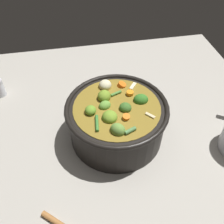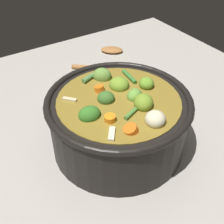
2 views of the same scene
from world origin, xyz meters
The scene contains 2 objects.
ground_plane centered at (0.00, 0.00, 0.00)m, with size 1.10×1.10×0.00m, color #9E998E.
cooking_pot centered at (0.00, 0.00, 0.07)m, with size 0.30×0.30×0.15m.
Camera 1 is at (0.11, 0.49, 0.62)m, focal length 39.69 mm.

